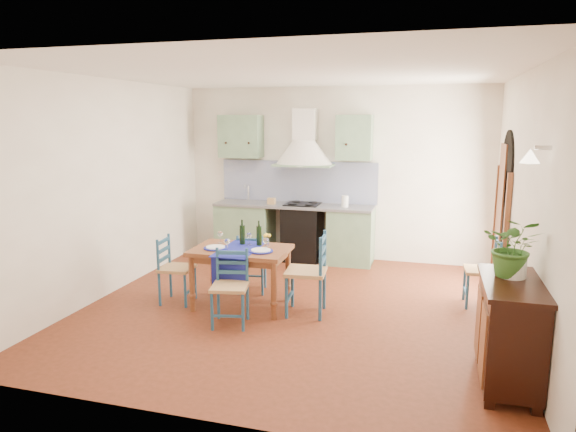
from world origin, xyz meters
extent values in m
plane|color=#4E2210|center=(0.00, 0.00, 0.00)|extent=(5.00, 5.00, 0.00)
cube|color=white|center=(0.00, 2.50, 1.40)|extent=(5.00, 0.04, 2.80)
cube|color=gray|center=(-1.45, 2.19, 0.44)|extent=(0.90, 0.60, 0.88)
cube|color=gray|center=(0.35, 2.19, 0.44)|extent=(0.70, 0.60, 0.88)
cube|color=black|center=(-0.45, 2.19, 0.44)|extent=(0.60, 0.58, 0.88)
cube|color=gray|center=(-0.60, 2.19, 0.90)|extent=(2.60, 0.64, 0.04)
cube|color=silver|center=(-1.45, 2.19, 0.90)|extent=(0.45, 0.40, 0.03)
cylinder|color=silver|center=(-1.45, 2.37, 1.05)|extent=(0.02, 0.02, 0.26)
cube|color=black|center=(-0.45, 2.19, 0.93)|extent=(0.55, 0.48, 0.02)
cube|color=black|center=(-0.60, 2.24, 0.04)|extent=(2.60, 0.50, 0.08)
cube|color=navy|center=(-0.60, 2.46, 1.26)|extent=(2.65, 0.05, 0.68)
cube|color=gray|center=(-1.55, 2.32, 2.00)|extent=(0.70, 0.34, 0.70)
cube|color=gray|center=(0.35, 2.32, 2.00)|extent=(0.55, 0.34, 0.70)
cone|color=silver|center=(-0.45, 2.25, 1.75)|extent=(0.96, 0.96, 0.40)
cube|color=silver|center=(-0.45, 2.34, 2.20)|extent=(0.36, 0.30, 0.50)
cube|color=white|center=(2.50, 0.00, 1.40)|extent=(0.04, 5.00, 2.80)
cube|color=black|center=(2.48, 1.40, 0.82)|extent=(0.03, 1.00, 1.65)
cylinder|color=black|center=(2.48, 1.40, 1.65)|extent=(0.03, 1.00, 1.00)
cube|color=brown|center=(2.46, 0.86, 0.82)|extent=(0.06, 0.06, 1.65)
cube|color=brown|center=(2.46, 1.94, 0.82)|extent=(0.06, 0.06, 1.65)
cube|color=brown|center=(2.47, 1.62, 0.98)|extent=(0.04, 0.55, 1.96)
cylinder|color=silver|center=(2.44, -1.07, 2.05)|extent=(0.15, 0.04, 0.04)
cone|color=#FFEDC6|center=(2.34, -1.07, 1.98)|extent=(0.16, 0.16, 0.12)
cube|color=white|center=(-2.50, 0.00, 1.40)|extent=(0.04, 5.00, 2.80)
cube|color=white|center=(0.00, 0.00, 2.80)|extent=(5.00, 5.00, 0.01)
cube|color=brown|center=(-0.64, -0.11, 0.71)|extent=(1.17, 0.79, 0.05)
cube|color=brown|center=(-0.64, -0.11, 0.64)|extent=(1.05, 0.67, 0.08)
cylinder|color=brown|center=(-1.15, -0.43, 0.34)|extent=(0.07, 0.07, 0.68)
cylinder|color=brown|center=(-1.16, 0.20, 0.34)|extent=(0.07, 0.07, 0.68)
cylinder|color=brown|center=(-0.13, -0.42, 0.34)|extent=(0.07, 0.07, 0.68)
cylinder|color=brown|center=(-0.14, 0.22, 0.34)|extent=(0.07, 0.07, 0.68)
cube|color=navy|center=(-0.64, -0.15, 0.74)|extent=(0.45, 0.87, 0.01)
cube|color=navy|center=(-0.64, -0.50, 0.55)|extent=(0.43, 0.02, 0.38)
cylinder|color=navy|center=(-0.93, -0.21, 0.75)|extent=(0.29, 0.29, 0.01)
cylinder|color=white|center=(-0.93, -0.21, 0.76)|extent=(0.23, 0.23, 0.01)
cylinder|color=navy|center=(-0.35, -0.20, 0.75)|extent=(0.29, 0.29, 0.01)
cylinder|color=white|center=(-0.35, -0.20, 0.76)|extent=(0.23, 0.23, 0.01)
cylinder|color=black|center=(-0.70, 0.09, 0.89)|extent=(0.07, 0.07, 0.32)
cylinder|color=black|center=(-0.47, 0.09, 0.89)|extent=(0.07, 0.07, 0.32)
cylinder|color=white|center=(-0.36, 0.04, 0.79)|extent=(0.05, 0.05, 0.10)
sphere|color=yellow|center=(-0.36, 0.04, 0.88)|extent=(0.10, 0.10, 0.10)
cylinder|color=navy|center=(-0.68, -0.90, 0.22)|extent=(0.03, 0.03, 0.43)
cylinder|color=navy|center=(-0.75, -0.57, 0.43)|extent=(0.03, 0.03, 0.85)
cylinder|color=navy|center=(-0.35, -0.83, 0.22)|extent=(0.03, 0.03, 0.43)
cylinder|color=navy|center=(-0.42, -0.50, 0.43)|extent=(0.03, 0.03, 0.85)
cube|color=tan|center=(-0.55, -0.70, 0.45)|extent=(0.47, 0.47, 0.04)
cube|color=navy|center=(-0.59, -0.53, 0.57)|extent=(0.36, 0.10, 0.04)
cube|color=navy|center=(-0.59, -0.53, 0.68)|extent=(0.36, 0.10, 0.04)
cube|color=navy|center=(-0.59, -0.53, 0.79)|extent=(0.36, 0.10, 0.04)
cube|color=navy|center=(-0.52, -0.87, 0.17)|extent=(0.34, 0.10, 0.02)
cylinder|color=navy|center=(-0.59, 0.64, 0.20)|extent=(0.03, 0.03, 0.41)
cylinder|color=navy|center=(-0.52, 0.33, 0.40)|extent=(0.03, 0.03, 0.80)
cylinder|color=navy|center=(-0.90, 0.58, 0.20)|extent=(0.03, 0.03, 0.41)
cylinder|color=navy|center=(-0.83, 0.26, 0.40)|extent=(0.03, 0.03, 0.80)
cube|color=tan|center=(-0.71, 0.45, 0.42)|extent=(0.44, 0.44, 0.04)
cube|color=navy|center=(-0.68, 0.30, 0.53)|extent=(0.34, 0.09, 0.04)
cube|color=navy|center=(-0.68, 0.30, 0.64)|extent=(0.34, 0.09, 0.04)
cube|color=navy|center=(-0.68, 0.30, 0.75)|extent=(0.34, 0.09, 0.04)
cube|color=navy|center=(-0.74, 0.61, 0.16)|extent=(0.32, 0.09, 0.02)
cylinder|color=navy|center=(-1.29, -0.35, 0.22)|extent=(0.03, 0.03, 0.43)
cylinder|color=navy|center=(-1.62, -0.38, 0.42)|extent=(0.03, 0.03, 0.84)
cylinder|color=navy|center=(-1.32, -0.01, 0.22)|extent=(0.03, 0.03, 0.43)
cylinder|color=navy|center=(-1.65, -0.04, 0.42)|extent=(0.03, 0.03, 0.84)
cube|color=tan|center=(-1.47, -0.20, 0.44)|extent=(0.43, 0.43, 0.04)
cube|color=navy|center=(-1.64, -0.21, 0.56)|extent=(0.05, 0.36, 0.04)
cube|color=navy|center=(-1.64, -0.21, 0.67)|extent=(0.05, 0.36, 0.04)
cube|color=navy|center=(-1.64, -0.21, 0.79)|extent=(0.05, 0.36, 0.04)
cube|color=navy|center=(-1.30, -0.18, 0.17)|extent=(0.06, 0.34, 0.02)
cylinder|color=navy|center=(-0.03, 0.05, 0.25)|extent=(0.04, 0.04, 0.50)
cylinder|color=navy|center=(0.36, 0.08, 0.49)|extent=(0.04, 0.04, 0.98)
cylinder|color=navy|center=(0.00, -0.35, 0.25)|extent=(0.04, 0.04, 0.50)
cylinder|color=navy|center=(0.39, -0.31, 0.49)|extent=(0.04, 0.04, 0.98)
cube|color=tan|center=(0.18, -0.13, 0.52)|extent=(0.50, 0.50, 0.04)
cube|color=navy|center=(0.38, -0.11, 0.66)|extent=(0.06, 0.42, 0.05)
cube|color=navy|center=(0.38, -0.11, 0.79)|extent=(0.06, 0.42, 0.05)
cube|color=navy|center=(0.38, -0.11, 0.92)|extent=(0.06, 0.42, 0.05)
cube|color=navy|center=(-0.02, -0.15, 0.20)|extent=(0.07, 0.39, 0.03)
cylinder|color=navy|center=(2.02, 0.88, 0.22)|extent=(0.03, 0.03, 0.44)
cylinder|color=navy|center=(2.36, 0.89, 0.43)|extent=(0.03, 0.03, 0.86)
cylinder|color=navy|center=(2.04, 0.53, 0.22)|extent=(0.03, 0.03, 0.44)
cylinder|color=navy|center=(2.38, 0.55, 0.43)|extent=(0.03, 0.03, 0.86)
cube|color=tan|center=(2.20, 0.71, 0.45)|extent=(0.42, 0.42, 0.04)
cube|color=navy|center=(2.37, 0.72, 0.57)|extent=(0.04, 0.36, 0.04)
cube|color=navy|center=(2.37, 0.72, 0.69)|extent=(0.04, 0.36, 0.04)
cube|color=navy|center=(2.37, 0.72, 0.80)|extent=(0.04, 0.36, 0.04)
cube|color=navy|center=(2.03, 0.70, 0.17)|extent=(0.05, 0.34, 0.02)
cube|color=black|center=(2.27, -1.27, 0.49)|extent=(0.45, 1.00, 0.82)
cube|color=black|center=(2.27, -1.27, 0.92)|extent=(0.50, 1.05, 0.04)
cube|color=brown|center=(2.04, -1.50, 0.45)|extent=(0.02, 0.38, 0.63)
cube|color=brown|center=(2.04, -1.04, 0.45)|extent=(0.02, 0.38, 0.63)
cube|color=black|center=(2.09, -1.71, 0.04)|extent=(0.08, 0.08, 0.08)
cube|color=black|center=(2.09, -0.83, 0.04)|extent=(0.08, 0.08, 0.08)
cube|color=black|center=(2.44, -1.71, 0.04)|extent=(0.08, 0.08, 0.08)
cube|color=black|center=(2.44, -0.83, 0.04)|extent=(0.08, 0.08, 0.08)
imported|color=#346624|center=(2.26, -1.12, 1.20)|extent=(0.56, 0.52, 0.53)
camera|label=1|loc=(1.56, -5.78, 2.29)|focal=32.00mm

